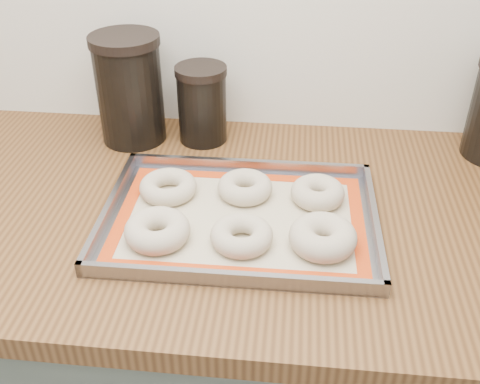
# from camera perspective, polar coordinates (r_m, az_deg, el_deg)

# --- Properties ---
(cabinet) EXTENTS (3.00, 0.65, 0.86)m
(cabinet) POSITION_cam_1_polar(r_m,az_deg,el_deg) (1.32, 3.77, -18.43)
(cabinet) COLOR #5C675A
(cabinet) RESTS_ON floor
(countertop) EXTENTS (3.06, 0.68, 0.04)m
(countertop) POSITION_cam_1_polar(r_m,az_deg,el_deg) (1.01, 4.71, -2.54)
(countertop) COLOR brown
(countertop) RESTS_ON cabinet
(baking_tray) EXTENTS (0.46, 0.34, 0.03)m
(baking_tray) POSITION_cam_1_polar(r_m,az_deg,el_deg) (0.96, 0.00, -2.64)
(baking_tray) COLOR gray
(baking_tray) RESTS_ON countertop
(baking_mat) EXTENTS (0.42, 0.30, 0.00)m
(baking_mat) POSITION_cam_1_polar(r_m,az_deg,el_deg) (0.96, 0.00, -2.74)
(baking_mat) COLOR #C6B793
(baking_mat) RESTS_ON baking_tray
(bagel_front_left) EXTENTS (0.13, 0.13, 0.04)m
(bagel_front_left) POSITION_cam_1_polar(r_m,az_deg,el_deg) (0.91, -8.40, -3.87)
(bagel_front_left) COLOR #C2B197
(bagel_front_left) RESTS_ON baking_mat
(bagel_front_mid) EXTENTS (0.12, 0.12, 0.03)m
(bagel_front_mid) POSITION_cam_1_polar(r_m,az_deg,el_deg) (0.89, 0.17, -4.43)
(bagel_front_mid) COLOR #C2B197
(bagel_front_mid) RESTS_ON baking_mat
(bagel_front_right) EXTENTS (0.11, 0.11, 0.04)m
(bagel_front_right) POSITION_cam_1_polar(r_m,az_deg,el_deg) (0.89, 8.41, -4.54)
(bagel_front_right) COLOR #C2B197
(bagel_front_right) RESTS_ON baking_mat
(bagel_back_left) EXTENTS (0.11, 0.11, 0.03)m
(bagel_back_left) POSITION_cam_1_polar(r_m,az_deg,el_deg) (1.02, -7.31, 0.52)
(bagel_back_left) COLOR #C2B197
(bagel_back_left) RESTS_ON baking_mat
(bagel_back_mid) EXTENTS (0.10, 0.10, 0.03)m
(bagel_back_mid) POSITION_cam_1_polar(r_m,az_deg,el_deg) (1.01, 0.50, 0.50)
(bagel_back_mid) COLOR #C2B197
(bagel_back_mid) RESTS_ON baking_mat
(bagel_back_right) EXTENTS (0.12, 0.12, 0.04)m
(bagel_back_right) POSITION_cam_1_polar(r_m,az_deg,el_deg) (1.00, 7.90, -0.06)
(bagel_back_right) COLOR #C2B197
(bagel_back_right) RESTS_ON baking_mat
(canister_left) EXTENTS (0.14, 0.14, 0.22)m
(canister_left) POSITION_cam_1_polar(r_m,az_deg,el_deg) (1.18, -11.15, 10.24)
(canister_left) COLOR black
(canister_left) RESTS_ON countertop
(canister_mid) EXTENTS (0.11, 0.11, 0.16)m
(canister_mid) POSITION_cam_1_polar(r_m,az_deg,el_deg) (1.17, -3.88, 8.92)
(canister_mid) COLOR black
(canister_mid) RESTS_ON countertop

